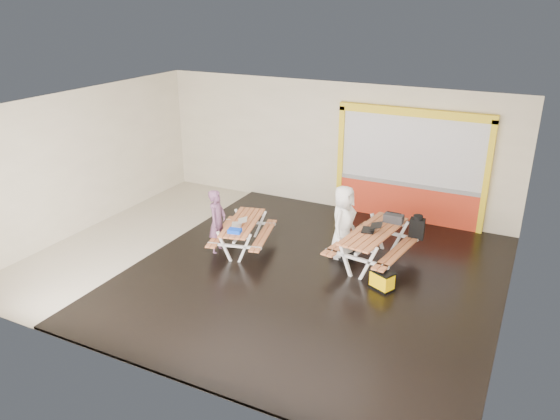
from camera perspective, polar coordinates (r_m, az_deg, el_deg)
The scene contains 14 objects.
room at distance 11.28m, azimuth -2.05°, elevation 2.02°, with size 10.02×8.02×3.52m.
deck at distance 11.49m, azimuth 3.60°, elevation -7.05°, with size 7.50×7.98×0.05m, color black.
kiosk at distance 14.17m, azimuth 13.61°, elevation 4.26°, with size 3.88×0.16×3.00m.
picnic_table_left at distance 12.45m, azimuth -3.97°, elevation -1.97°, with size 1.62×2.05×0.72m.
picnic_table_right at distance 11.88m, azimuth 9.91°, elevation -3.00°, with size 1.71×2.29×0.85m.
person_left at distance 12.32m, azimuth -6.66°, elevation -1.29°, with size 0.56×0.37×1.54m, color #68405F.
person_right at distance 11.99m, azimuth 6.72°, elevation -1.34°, with size 0.84×0.54×1.71m, color white.
laptop_left at distance 12.20m, azimuth -4.40°, elevation -1.38°, with size 0.46×0.44×0.15m.
laptop_right at distance 11.74m, azimuth 9.65°, elevation -1.93°, with size 0.48×0.44×0.18m.
blue_pouch at distance 11.82m, azimuth -4.83°, elevation -2.23°, with size 0.28×0.20×0.08m, color #0B3AD0.
toolbox at distance 12.25m, azimuth 11.98°, elevation -0.88°, with size 0.43×0.23×0.25m.
backpack at distance 12.37m, azimuth 14.34°, elevation -1.76°, with size 0.34×0.23×0.55m.
dark_case at distance 12.27m, azimuth 6.59°, elevation -4.60°, with size 0.46×0.35×0.17m, color black.
fluke_bag at distance 11.07m, azimuth 10.78°, elevation -7.34°, with size 0.55×0.47×0.40m.
Camera 1 is at (5.10, -9.31, 5.56)m, focal length 34.46 mm.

